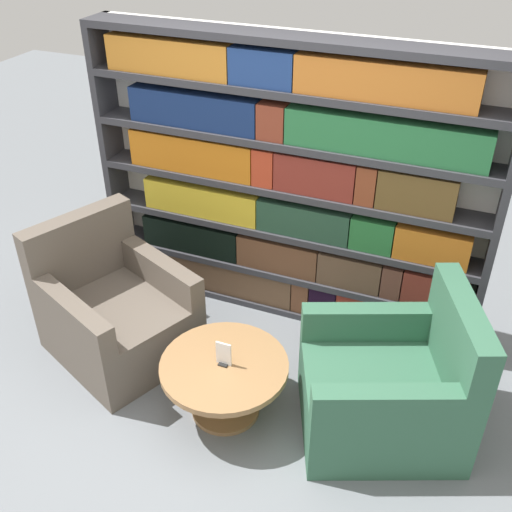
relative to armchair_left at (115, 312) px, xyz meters
The scene contains 6 objects.
ground_plane 1.12m from the armchair_left, 31.16° to the right, with size 14.00×14.00×0.00m, color slate.
bookshelf 1.49m from the armchair_left, 45.15° to the left, with size 2.87×0.30×2.07m.
armchair_left is the anchor object (origin of this frame).
armchair_right 1.93m from the armchair_left, ahead, with size 1.16×1.10×0.95m.
coffee_table 1.00m from the armchair_left, 15.17° to the right, with size 0.79×0.79×0.40m.
table_sign 1.01m from the armchair_left, 15.17° to the right, with size 0.10×0.06×0.16m.
Camera 1 is at (1.23, -2.10, 2.94)m, focal length 42.00 mm.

